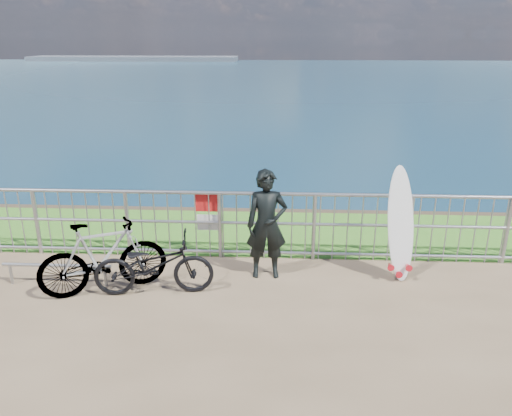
# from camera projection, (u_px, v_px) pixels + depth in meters

# --- Properties ---
(grass_strip) EXTENTS (120.00, 120.00, 0.00)m
(grass_strip) POSITION_uv_depth(u_px,v_px,m) (255.00, 232.00, 9.17)
(grass_strip) COLOR #377A21
(grass_strip) RESTS_ON ground
(seascape) EXTENTS (260.00, 260.00, 5.00)m
(seascape) POSITION_uv_depth(u_px,v_px,m) (135.00, 61.00, 149.17)
(seascape) COLOR brown
(seascape) RESTS_ON ground
(railing) EXTENTS (10.06, 0.10, 1.13)m
(railing) POSITION_uv_depth(u_px,v_px,m) (252.00, 225.00, 7.95)
(railing) COLOR #96999E
(railing) RESTS_ON ground
(surfer) EXTENTS (0.63, 0.45, 1.64)m
(surfer) POSITION_uv_depth(u_px,v_px,m) (267.00, 225.00, 7.28)
(surfer) COLOR black
(surfer) RESTS_ON ground
(surfboard) EXTENTS (0.56, 0.53, 1.70)m
(surfboard) POSITION_uv_depth(u_px,v_px,m) (401.00, 228.00, 7.24)
(surfboard) COLOR silver
(surfboard) RESTS_ON ground
(bicycle_near) EXTENTS (1.71, 0.79, 0.86)m
(bicycle_near) POSITION_uv_depth(u_px,v_px,m) (154.00, 265.00, 6.89)
(bicycle_near) COLOR black
(bicycle_near) RESTS_ON ground
(bicycle_far) EXTENTS (1.80, 1.20, 1.06)m
(bicycle_far) POSITION_uv_depth(u_px,v_px,m) (103.00, 257.00, 6.91)
(bicycle_far) COLOR black
(bicycle_far) RESTS_ON ground
(bike_rack) EXTENTS (1.59, 0.05, 0.33)m
(bike_rack) POSITION_uv_depth(u_px,v_px,m) (57.00, 268.00, 7.17)
(bike_rack) COLOR #96999E
(bike_rack) RESTS_ON ground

